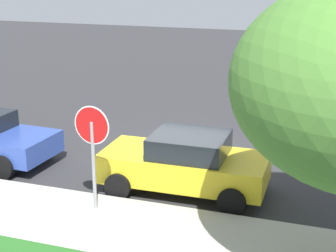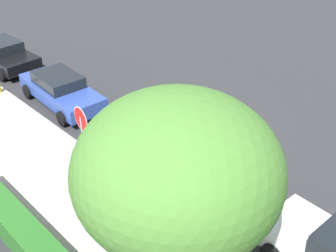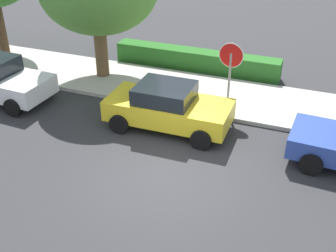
{
  "view_description": "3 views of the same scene",
  "coord_description": "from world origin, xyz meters",
  "px_view_note": "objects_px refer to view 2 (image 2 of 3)",
  "views": [
    {
      "loc": [
        -4.18,
        13.46,
        5.3
      ],
      "look_at": [
        0.19,
        0.6,
        1.02
      ],
      "focal_mm": 55.0,
      "sensor_mm": 36.0,
      "label": 1
    },
    {
      "loc": [
        -9.51,
        10.14,
        8.94
      ],
      "look_at": [
        -0.79,
        1.74,
        1.39
      ],
      "focal_mm": 45.0,
      "sensor_mm": 36.0,
      "label": 2
    },
    {
      "loc": [
        3.45,
        -8.68,
        7.0
      ],
      "look_at": [
        -0.29,
        0.95,
        0.96
      ],
      "focal_mm": 45.0,
      "sensor_mm": 36.0,
      "label": 3
    }
  ],
  "objects_px": {
    "parked_car_blue": "(61,90)",
    "parked_car_yellow": "(155,151)",
    "stop_sign": "(82,128)",
    "street_tree_near_corner": "(177,172)",
    "parked_car_black": "(3,54)"
  },
  "relations": [
    {
      "from": "stop_sign",
      "to": "parked_car_black",
      "type": "distance_m",
      "value": 10.48
    },
    {
      "from": "stop_sign",
      "to": "parked_car_blue",
      "type": "distance_m",
      "value": 5.17
    },
    {
      "from": "parked_car_yellow",
      "to": "street_tree_near_corner",
      "type": "relative_size",
      "value": 0.76
    },
    {
      "from": "stop_sign",
      "to": "street_tree_near_corner",
      "type": "bearing_deg",
      "value": 169.05
    },
    {
      "from": "stop_sign",
      "to": "parked_car_blue",
      "type": "relative_size",
      "value": 0.53
    },
    {
      "from": "parked_car_yellow",
      "to": "street_tree_near_corner",
      "type": "height_order",
      "value": "street_tree_near_corner"
    },
    {
      "from": "parked_car_blue",
      "to": "parked_car_black",
      "type": "bearing_deg",
      "value": -0.11
    },
    {
      "from": "parked_car_blue",
      "to": "street_tree_near_corner",
      "type": "bearing_deg",
      "value": 163.42
    },
    {
      "from": "parked_car_blue",
      "to": "parked_car_yellow",
      "type": "bearing_deg",
      "value": 178.3
    },
    {
      "from": "parked_car_yellow",
      "to": "parked_car_blue",
      "type": "bearing_deg",
      "value": -1.7
    },
    {
      "from": "stop_sign",
      "to": "parked_car_blue",
      "type": "xyz_separation_m",
      "value": [
        4.68,
        -1.95,
        -1.01
      ]
    },
    {
      "from": "parked_car_yellow",
      "to": "parked_car_black",
      "type": "bearing_deg",
      "value": -0.95
    },
    {
      "from": "stop_sign",
      "to": "parked_car_black",
      "type": "relative_size",
      "value": 0.56
    },
    {
      "from": "parked_car_blue",
      "to": "street_tree_near_corner",
      "type": "height_order",
      "value": "street_tree_near_corner"
    },
    {
      "from": "stop_sign",
      "to": "street_tree_near_corner",
      "type": "distance_m",
      "value": 5.76
    }
  ]
}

